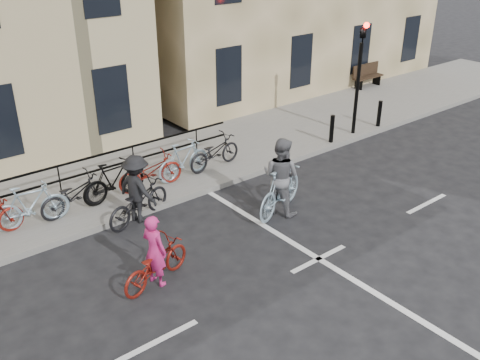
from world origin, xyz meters
TOP-DOWN VIEW (x-y plane):
  - ground at (0.00, 0.00)m, footprint 120.00×120.00m
  - sidewalk at (-4.00, 6.00)m, footprint 46.00×4.00m
  - traffic_light at (6.20, 4.34)m, footprint 0.18×0.30m
  - bollard_east at (5.00, 4.25)m, footprint 0.14×0.14m
  - bollard_west at (7.40, 4.25)m, footprint 0.14×0.14m
  - bench at (11.00, 7.73)m, footprint 1.60×0.41m
  - parked_bikes at (-3.30, 5.04)m, footprint 10.40×1.23m
  - cyclist_pink at (-3.14, 1.46)m, footprint 1.82×1.04m
  - cyclist_grey at (0.77, 2.09)m, footprint 2.10×1.23m
  - cyclist_dark at (-2.18, 3.90)m, footprint 2.02×1.23m

SIDE VIEW (x-z plane):
  - ground at x=0.00m, z-range 0.00..0.00m
  - sidewalk at x=-4.00m, z-range 0.00..0.15m
  - cyclist_pink at x=-3.14m, z-range -0.23..1.30m
  - bollard_east at x=5.00m, z-range 0.15..1.05m
  - bollard_west at x=7.40m, z-range 0.15..1.05m
  - parked_bikes at x=-3.30m, z-range 0.12..1.17m
  - cyclist_dark at x=-2.18m, z-range -0.18..1.52m
  - bench at x=11.00m, z-range 0.19..1.16m
  - cyclist_grey at x=0.77m, z-range -0.19..1.78m
  - traffic_light at x=6.20m, z-range 0.50..4.40m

